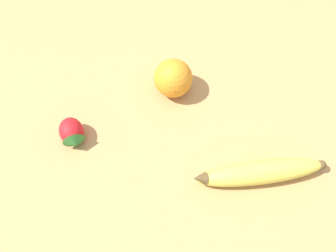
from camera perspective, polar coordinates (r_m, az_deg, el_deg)
ground_plane at (r=0.64m, az=7.51°, el=3.19°), size 3.00×3.00×0.00m
banana at (r=0.58m, az=15.86°, el=-7.84°), size 0.12×0.23×0.04m
orange at (r=0.63m, az=1.15°, el=8.27°), size 0.07×0.07×0.07m
strawberry at (r=0.61m, az=-16.16°, el=-1.26°), size 0.07×0.07×0.04m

